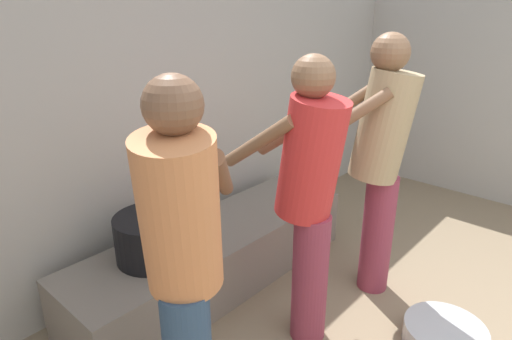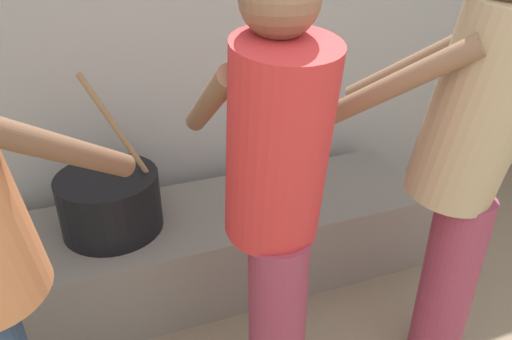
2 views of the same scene
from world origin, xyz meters
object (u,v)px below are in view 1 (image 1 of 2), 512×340
cook_in_red_shirt (309,189)px  metal_mixing_bowl (444,336)px  cook_in_orange_shirt (183,255)px  cooking_pot_main (153,237)px  cook_in_tan_shirt (381,153)px

cook_in_red_shirt → metal_mixing_bowl: cook_in_red_shirt is taller
cook_in_orange_shirt → metal_mixing_bowl: cook_in_orange_shirt is taller
cook_in_orange_shirt → cooking_pot_main: bearing=64.1°
cook_in_tan_shirt → cook_in_red_shirt: bearing=174.6°
cooking_pot_main → cook_in_orange_shirt: (-0.37, -0.77, 0.37)m
metal_mixing_bowl → cook_in_red_shirt: bearing=123.9°
cooking_pot_main → metal_mixing_bowl: cooking_pot_main is taller
cook_in_orange_shirt → metal_mixing_bowl: size_ratio=3.56×
cook_in_red_shirt → cook_in_tan_shirt: cook_in_tan_shirt is taller
cooking_pot_main → metal_mixing_bowl: 1.76m
metal_mixing_bowl → cooking_pot_main: bearing=122.7°
cooking_pot_main → metal_mixing_bowl: bearing=-57.3°
cooking_pot_main → cook_in_orange_shirt: cook_in_orange_shirt is taller
cook_in_orange_shirt → metal_mixing_bowl: bearing=-26.9°
cook_in_tan_shirt → metal_mixing_bowl: size_ratio=3.71×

